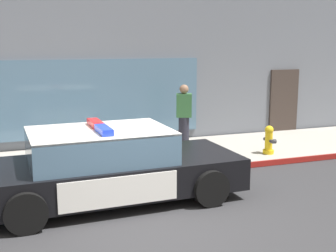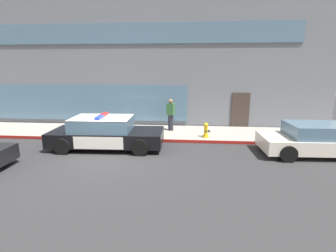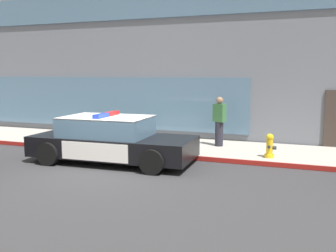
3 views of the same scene
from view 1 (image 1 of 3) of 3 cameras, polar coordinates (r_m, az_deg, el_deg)
The scene contains 7 objects.
ground at distance 7.96m, azimuth -2.21°, elevation -11.06°, with size 48.00×48.00×0.00m, color #303033.
sidewalk at distance 11.07m, azimuth -7.47°, elevation -4.42°, with size 48.00×2.99×0.15m, color #A39E93.
curb_red_paint at distance 9.65m, azimuth -5.58°, elevation -6.66°, with size 28.80×0.04×0.14m, color maroon.
storefront_building at distance 17.62m, azimuth -18.13°, elevation 12.69°, with size 25.33×11.28×7.41m.
police_cruiser at distance 8.38m, azimuth -7.75°, elevation -5.10°, with size 4.94×2.28×1.49m.
fire_hydrant at distance 11.55m, azimuth 12.85°, elevation -1.78°, with size 0.34×0.39×0.73m.
pedestrian_on_sidewalk at distance 11.74m, azimuth 2.06°, elevation 1.23°, with size 0.46×0.38×1.71m.
Camera 1 is at (-2.18, -7.06, 2.96)m, focal length 47.38 mm.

